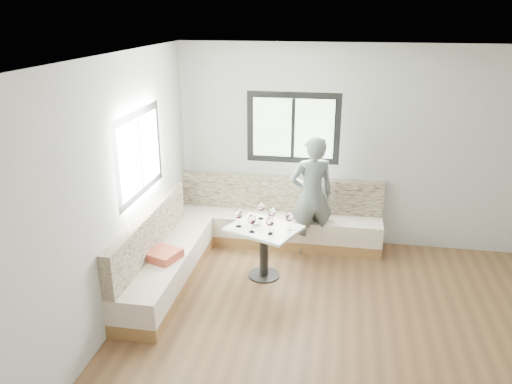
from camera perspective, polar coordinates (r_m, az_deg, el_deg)
room at (r=4.71m, az=11.04°, el=-2.55°), size 5.01×5.01×2.81m
banquette at (r=6.71m, az=-2.68°, el=-5.16°), size 2.90×2.80×0.95m
table at (r=6.22m, az=0.92°, el=-5.47°), size 1.01×0.92×0.68m
person at (r=6.77m, az=6.36°, el=-0.42°), size 0.71×0.60×1.66m
olive_ramekin at (r=6.20m, az=0.04°, el=-3.61°), size 0.10×0.10×0.04m
wine_glass_a at (r=6.11m, az=-1.99°, el=-2.62°), size 0.10×0.10×0.23m
wine_glass_b at (r=5.96m, az=-0.46°, el=-3.21°), size 0.10×0.10×0.23m
wine_glass_c at (r=5.91m, az=1.59°, el=-3.43°), size 0.10×0.10×0.23m
wine_glass_d at (r=6.16m, az=1.84°, el=-2.40°), size 0.10×0.10×0.23m
wine_glass_e at (r=6.04m, az=3.84°, el=-2.93°), size 0.10×0.10×0.23m
wine_glass_f at (r=6.33m, az=0.57°, el=-1.76°), size 0.10×0.10×0.23m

